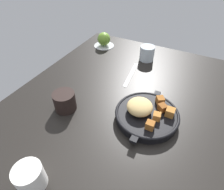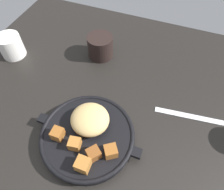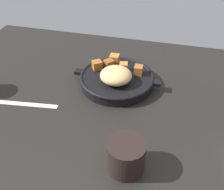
{
  "view_description": "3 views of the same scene",
  "coord_description": "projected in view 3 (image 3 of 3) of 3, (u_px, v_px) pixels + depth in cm",
  "views": [
    {
      "loc": [
        -54.29,
        -22.65,
        53.99
      ],
      "look_at": [
        -4.43,
        2.97,
        5.22
      ],
      "focal_mm": 30.01,
      "sensor_mm": 36.0,
      "label": 1
    },
    {
      "loc": [
        8.45,
        -31.22,
        50.96
      ],
      "look_at": [
        -2.98,
        -1.35,
        7.1
      ],
      "focal_mm": 33.18,
      "sensor_mm": 36.0,
      "label": 2
    },
    {
      "loc": [
        -20.78,
        54.32,
        49.75
      ],
      "look_at": [
        -6.6,
        -1.54,
        3.97
      ],
      "focal_mm": 41.28,
      "sensor_mm": 36.0,
      "label": 3
    }
  ],
  "objects": [
    {
      "name": "cast_iron_skillet",
      "position": [
        117.0,
        78.0,
        0.83
      ],
      "size": [
        28.36,
        24.03,
        7.85
      ],
      "color": "black",
      "rests_on": "ground_plane"
    },
    {
      "name": "butter_knife",
      "position": [
        23.0,
        104.0,
        0.76
      ],
      "size": [
        21.29,
        4.14,
        0.36
      ],
      "primitive_type": "cube",
      "rotation": [
        0.0,
        0.0,
        0.12
      ],
      "color": "silver",
      "rests_on": "ground_plane"
    },
    {
      "name": "coffee_mug_dark",
      "position": [
        126.0,
        156.0,
        0.57
      ],
      "size": [
        8.65,
        8.65,
        7.73
      ],
      "primitive_type": "cylinder",
      "color": "black",
      "rests_on": "ground_plane"
    },
    {
      "name": "ground_plane",
      "position": [
        89.0,
        108.0,
        0.77
      ],
      "size": [
        112.19,
        91.64,
        2.4
      ],
      "primitive_type": "cube",
      "color": "black"
    }
  ]
}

